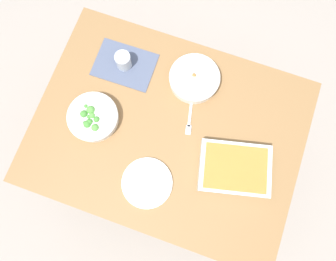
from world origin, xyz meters
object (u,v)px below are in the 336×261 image
(stew_bowl, at_px, (194,79))
(spoon_by_stew, at_px, (199,89))
(side_plate, at_px, (147,183))
(baking_dish, at_px, (235,168))
(broccoli_bowl, at_px, (93,117))
(fork_on_table, at_px, (190,119))
(drink_cup, at_px, (124,61))

(stew_bowl, height_order, spoon_by_stew, stew_bowl)
(side_plate, bearing_deg, stew_bowl, 85.24)
(baking_dish, relative_size, spoon_by_stew, 2.39)
(broccoli_bowl, xyz_separation_m, fork_on_table, (0.41, 0.14, -0.03))
(stew_bowl, xyz_separation_m, broccoli_bowl, (-0.37, -0.32, -0.00))
(drink_cup, relative_size, side_plate, 0.39)
(broccoli_bowl, height_order, spoon_by_stew, broccoli_bowl)
(broccoli_bowl, distance_m, side_plate, 0.38)
(spoon_by_stew, distance_m, fork_on_table, 0.15)
(stew_bowl, height_order, broccoli_bowl, broccoli_bowl)
(baking_dish, xyz_separation_m, spoon_by_stew, (-0.26, 0.30, -0.03))
(drink_cup, xyz_separation_m, fork_on_table, (0.37, -0.15, -0.04))
(broccoli_bowl, xyz_separation_m, spoon_by_stew, (0.40, 0.29, -0.03))
(drink_cup, xyz_separation_m, side_plate, (0.29, -0.48, -0.03))
(stew_bowl, relative_size, fork_on_table, 1.31)
(stew_bowl, xyz_separation_m, spoon_by_stew, (0.03, -0.03, -0.03))
(baking_dish, distance_m, spoon_by_stew, 0.40)
(broccoli_bowl, xyz_separation_m, drink_cup, (0.03, 0.29, 0.01))
(stew_bowl, xyz_separation_m, fork_on_table, (0.04, -0.18, -0.03))
(fork_on_table, bearing_deg, side_plate, -103.76)
(side_plate, relative_size, spoon_by_stew, 1.53)
(baking_dish, bearing_deg, drink_cup, 154.33)
(side_plate, height_order, spoon_by_stew, side_plate)
(stew_bowl, xyz_separation_m, baking_dish, (0.29, -0.33, 0.00))
(drink_cup, height_order, fork_on_table, drink_cup)
(broccoli_bowl, bearing_deg, baking_dish, -0.72)
(drink_cup, bearing_deg, fork_on_table, -21.64)
(drink_cup, height_order, spoon_by_stew, drink_cup)
(broccoli_bowl, distance_m, drink_cup, 0.29)
(side_plate, height_order, fork_on_table, side_plate)
(stew_bowl, height_order, drink_cup, drink_cup)
(drink_cup, relative_size, spoon_by_stew, 0.59)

